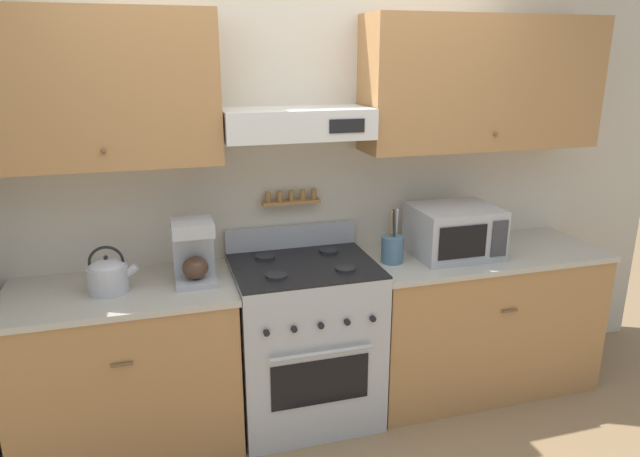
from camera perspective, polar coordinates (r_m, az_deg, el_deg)
name	(u,v)px	position (r m, az deg, el deg)	size (l,w,h in m)	color
ground_plane	(320,445)	(3.32, 0.04, -20.82)	(16.00, 16.00, 0.00)	#937551
wall_back	(303,152)	(3.26, -1.72, 7.63)	(5.20, 0.46, 2.55)	beige
counter_left	(128,367)	(3.27, -18.65, -13.01)	(1.15, 0.65, 0.90)	#AD7A47
counter_right	(476,318)	(3.75, 15.38, -8.66)	(1.45, 0.65, 0.90)	#AD7A47
stove_range	(305,340)	(3.32, -1.54, -11.06)	(0.78, 0.67, 1.07)	#ADAFB5
tea_kettle	(108,274)	(3.02, -20.42, -4.33)	(0.25, 0.20, 0.24)	#B7B7BC
coffee_maker	(194,251)	(3.02, -12.52, -2.21)	(0.21, 0.22, 0.33)	#ADAFB5
microwave	(454,231)	(3.43, 13.26, -0.25)	(0.48, 0.41, 0.29)	#ADAFB5
utensil_crock	(392,248)	(3.27, 7.24, -1.97)	(0.13, 0.13, 0.31)	slate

